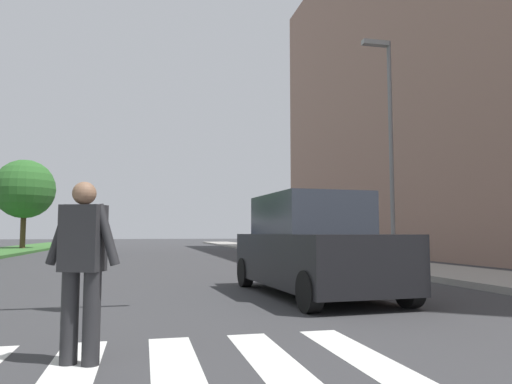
{
  "coord_description": "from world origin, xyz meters",
  "views": [
    {
      "loc": [
        0.15,
        2.35,
        1.21
      ],
      "look_at": [
        2.77,
        13.55,
        2.19
      ],
      "focal_mm": 33.53,
      "sensor_mm": 36.0,
      "label": 1
    }
  ],
  "objects_px": {
    "suv_crossing": "(312,247)",
    "sedan_midblock": "(83,240)",
    "street_lamp_right": "(388,130)",
    "pedestrian_performer": "(82,262)",
    "tree_distant": "(25,189)"
  },
  "relations": [
    {
      "from": "tree_distant",
      "to": "suv_crossing",
      "type": "xyz_separation_m",
      "value": [
        11.43,
        -27.31,
        -3.34
      ]
    },
    {
      "from": "suv_crossing",
      "to": "sedan_midblock",
      "type": "bearing_deg",
      "value": 108.59
    },
    {
      "from": "street_lamp_right",
      "to": "suv_crossing",
      "type": "relative_size",
      "value": 1.59
    },
    {
      "from": "pedestrian_performer",
      "to": "suv_crossing",
      "type": "xyz_separation_m",
      "value": [
        3.77,
        4.17,
        -0.0
      ]
    },
    {
      "from": "pedestrian_performer",
      "to": "sedan_midblock",
      "type": "bearing_deg",
      "value": 96.69
    },
    {
      "from": "tree_distant",
      "to": "pedestrian_performer",
      "type": "xyz_separation_m",
      "value": [
        7.66,
        -31.47,
        -3.34
      ]
    },
    {
      "from": "street_lamp_right",
      "to": "suv_crossing",
      "type": "bearing_deg",
      "value": -131.14
    },
    {
      "from": "pedestrian_performer",
      "to": "suv_crossing",
      "type": "relative_size",
      "value": 0.36
    },
    {
      "from": "suv_crossing",
      "to": "street_lamp_right",
      "type": "bearing_deg",
      "value": 48.86
    },
    {
      "from": "tree_distant",
      "to": "suv_crossing",
      "type": "relative_size",
      "value": 1.32
    },
    {
      "from": "street_lamp_right",
      "to": "pedestrian_performer",
      "type": "height_order",
      "value": "street_lamp_right"
    },
    {
      "from": "sedan_midblock",
      "to": "tree_distant",
      "type": "bearing_deg",
      "value": 121.88
    },
    {
      "from": "suv_crossing",
      "to": "sedan_midblock",
      "type": "xyz_separation_m",
      "value": [
        -6.54,
        19.45,
        -0.14
      ]
    },
    {
      "from": "pedestrian_performer",
      "to": "tree_distant",
      "type": "bearing_deg",
      "value": 103.67
    },
    {
      "from": "sedan_midblock",
      "to": "pedestrian_performer",
      "type": "bearing_deg",
      "value": -83.31
    }
  ]
}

